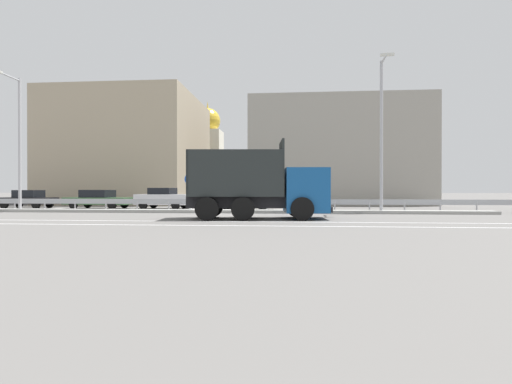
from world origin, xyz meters
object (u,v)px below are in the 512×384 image
Objects in this scene: street_lamp_1 at (382,129)px; parked_car_4 at (245,199)px; parked_car_2 at (99,199)px; street_lamp_0 at (18,137)px; parked_car_3 at (164,198)px; church_tower at (208,155)px; parked_car_1 at (28,199)px; median_road_sign at (190,191)px; dump_truck at (274,192)px.

street_lamp_1 reaches higher than parked_car_4.
street_lamp_1 is 1.77× the size of parked_car_2.
parked_car_3 is at bearing 33.15° from street_lamp_0.
church_tower reaches higher than street_lamp_0.
parked_car_4 reaches higher than parked_car_1.
street_lamp_1 is at bearing 80.52° from parked_car_2.
street_lamp_0 is (-10.64, -0.36, 3.33)m from median_road_sign.
dump_truck is at bearing -72.69° from church_tower.
median_road_sign reaches higher than parked_car_3.
dump_truck is 6.91m from median_road_sign.
church_tower is (3.24, 22.60, 5.10)m from parked_car_2.
church_tower is (-9.91, 31.80, 4.52)m from dump_truck.
parked_car_3 is at bearing -91.79° from parked_car_4.
street_lamp_1 is (11.12, -0.10, 3.56)m from median_road_sign.
parked_car_4 is at bearing -71.88° from church_tower.
street_lamp_0 reaches higher than parked_car_2.
dump_truck is 1.65× the size of parked_car_4.
street_lamp_1 reaches higher than parked_car_2.
dump_truck is 16.70m from street_lamp_0.
church_tower is at bearing 176.22° from parked_car_2.
median_road_sign is at bearing -80.12° from church_tower.
street_lamp_0 is 2.02× the size of parked_car_4.
parked_car_1 is 1.00× the size of parked_car_3.
parked_car_4 is at bearing 55.67° from median_road_sign.
dump_truck is at bearing 59.41° from parked_car_2.
parked_car_2 is (2.66, 4.97, -3.90)m from street_lamp_0.
street_lamp_1 is at bearing -0.51° from median_road_sign.
median_road_sign is 14.27m from parked_car_1.
parked_car_2 is (-19.10, 4.71, -4.13)m from street_lamp_1.
dump_truck reaches higher than median_road_sign.
parked_car_4 is 0.32× the size of church_tower.
church_tower reaches higher than parked_car_1.
median_road_sign is 9.24m from parked_car_2.
parked_car_3 is (-8.28, 9.15, -0.50)m from dump_truck.
median_road_sign is 5.03m from parked_car_4.
parked_car_4 is (-8.30, 4.22, -4.12)m from street_lamp_1.
church_tower is (-7.56, 23.09, 5.09)m from parked_car_4.
parked_car_1 is at bearing 119.76° from street_lamp_0.
median_road_sign is 27.99m from church_tower.
street_lamp_0 reaches higher than median_road_sign.
median_road_sign is at bearing -108.36° from parked_car_1.
dump_truck is 1.36× the size of parked_car_2.
street_lamp_1 reaches higher than median_road_sign.
street_lamp_0 is 14.71m from parked_car_4.
dump_truck is 0.82× the size of street_lamp_0.
dump_truck is at bearing -142.99° from street_lamp_1.
dump_truck is 20.82m from parked_car_1.
median_road_sign is 0.29× the size of street_lamp_0.
dump_truck reaches higher than parked_car_1.
parked_car_4 is at bearing 18.42° from street_lamp_0.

